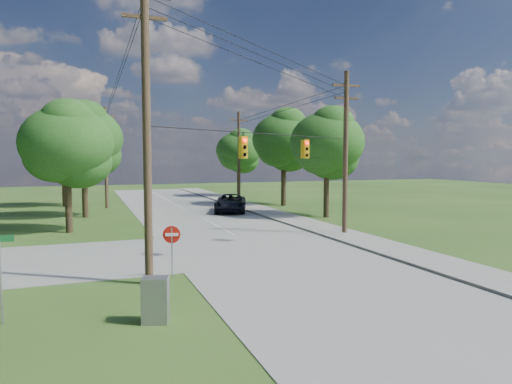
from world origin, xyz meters
name	(u,v)px	position (x,y,z in m)	size (l,w,h in m)	color
ground	(261,276)	(0.00, 0.00, 0.00)	(140.00, 140.00, 0.00)	#294C19
main_road	(263,250)	(2.00, 5.00, 0.01)	(10.00, 100.00, 0.03)	gray
sidewalk_east	(368,241)	(8.70, 5.00, 0.06)	(2.60, 100.00, 0.12)	gray
pole_sw	(147,125)	(-4.60, 0.40, 6.23)	(2.00, 0.32, 12.00)	#4C3527
pole_ne	(346,150)	(8.90, 8.00, 5.47)	(2.00, 0.32, 10.50)	#4C3527
pole_north_e	(239,157)	(8.90, 30.00, 5.13)	(2.00, 0.32, 10.00)	#4C3527
pole_north_w	(106,156)	(-5.00, 30.00, 5.13)	(2.00, 0.32, 10.00)	#4C3527
power_lines	(220,94)	(1.50, 11.54, 9.15)	(13.93, 29.62, 4.93)	black
traffic_signals	(277,148)	(2.55, 4.43, 5.50)	(4.91, 3.27, 1.05)	#EBB30D
tree_w_near	(67,144)	(-8.00, 15.00, 5.92)	(6.00, 6.00, 8.40)	#3C2F1E
tree_w_mid	(83,139)	(-7.00, 23.00, 6.58)	(6.40, 6.40, 9.22)	#3C2F1E
tree_w_far	(63,145)	(-9.00, 33.00, 6.25)	(6.00, 6.00, 8.73)	#3C2F1E
tree_e_near	(327,143)	(12.00, 16.00, 6.25)	(6.20, 6.20, 8.81)	#3C2F1E
tree_e_mid	(284,139)	(12.50, 26.00, 6.91)	(6.60, 6.60, 9.64)	#3C2F1E
tree_e_far	(239,151)	(11.50, 38.00, 5.92)	(5.80, 5.80, 8.32)	#3C2F1E
car_main_north	(231,203)	(5.50, 22.17, 0.85)	(2.71, 5.88, 1.63)	black
control_cabinet	(155,300)	(-4.97, -4.00, 0.70)	(0.78, 0.56, 1.40)	gray
do_not_enter_sign	(172,240)	(-3.59, 1.00, 1.61)	(0.71, 0.22, 2.18)	gray
street_name_sign	(0,268)	(-9.30, -2.51, 1.71)	(0.81, 0.10, 2.70)	gray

